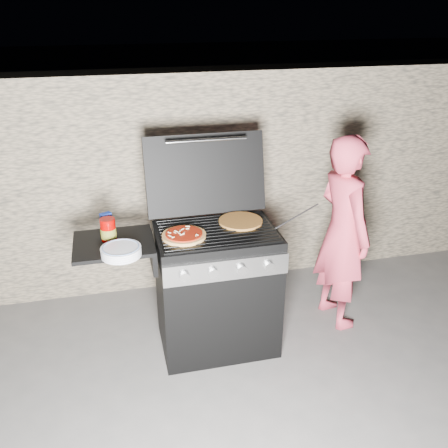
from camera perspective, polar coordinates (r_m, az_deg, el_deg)
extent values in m
plane|color=#605C59|center=(3.77, -0.76, -13.31)|extent=(50.00, 50.00, 0.00)
cube|color=gray|center=(4.25, -3.96, 5.09)|extent=(8.00, 0.35, 1.80)
cylinder|color=#CE853A|center=(3.40, 1.91, 0.33)|extent=(0.38, 0.38, 0.02)
cylinder|color=#880100|center=(3.23, -13.10, -0.62)|extent=(0.12, 0.12, 0.15)
cube|color=#112D97|center=(3.32, -13.29, 0.06)|extent=(0.08, 0.06, 0.15)
cylinder|color=silver|center=(3.04, -11.68, -3.08)|extent=(0.26, 0.26, 0.06)
imported|color=#CF3D52|center=(3.76, 13.41, -0.97)|extent=(0.43, 0.58, 1.47)
cylinder|color=black|center=(3.43, 8.39, 0.87)|extent=(0.38, 0.18, 0.08)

